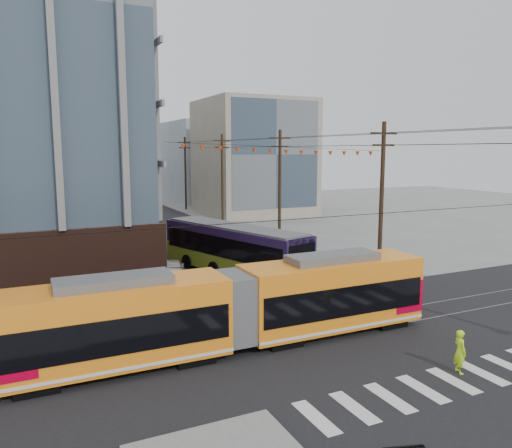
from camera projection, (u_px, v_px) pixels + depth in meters
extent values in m
plane|color=slate|center=(387.00, 357.00, 22.09)|extent=(160.00, 160.00, 0.00)
cube|color=gray|center=(253.00, 158.00, 70.59)|extent=(14.00, 14.00, 16.00)
cube|color=gray|center=(18.00, 144.00, 78.95)|extent=(16.00, 18.00, 20.00)
cube|color=#8C99A5|center=(216.00, 162.00, 89.45)|extent=(16.00, 16.00, 14.00)
cylinder|color=black|center=(185.00, 174.00, 74.91)|extent=(0.30, 0.30, 11.00)
imported|color=#989898|center=(172.00, 278.00, 32.85)|extent=(3.23, 4.62, 1.44)
imported|color=#B7ABA9|center=(171.00, 269.00, 35.34)|extent=(3.07, 5.10, 1.38)
imported|color=slate|center=(148.00, 258.00, 39.31)|extent=(2.36, 4.60, 1.24)
imported|color=#C7FF1F|center=(460.00, 351.00, 20.36)|extent=(0.59, 0.75, 1.83)
cube|color=slate|center=(372.00, 272.00, 35.86)|extent=(2.55, 4.08, 0.82)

